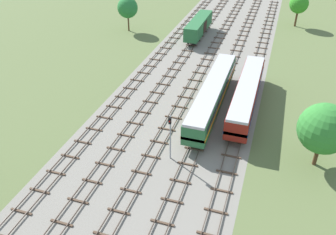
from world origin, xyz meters
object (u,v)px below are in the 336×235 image
at_px(passenger_coach_centre_nearest, 213,93).
at_px(diesel_railcar_centre_right_near, 247,93).
at_px(freight_boxcar_left_mid, 199,26).
at_px(signal_post_near, 170,133).

height_order(passenger_coach_centre_nearest, diesel_railcar_centre_right_near, same).
bearing_deg(freight_boxcar_left_mid, diesel_railcar_centre_right_near, -63.10).
xyz_separation_m(diesel_railcar_centre_right_near, freight_boxcar_left_mid, (-13.65, 26.91, -0.15)).
xyz_separation_m(passenger_coach_centre_nearest, diesel_railcar_centre_right_near, (4.55, 1.60, -0.02)).
bearing_deg(freight_boxcar_left_mid, signal_post_near, -80.54).
height_order(freight_boxcar_left_mid, signal_post_near, signal_post_near).
bearing_deg(passenger_coach_centre_nearest, diesel_railcar_centre_right_near, 19.32).
bearing_deg(signal_post_near, passenger_coach_centre_nearest, 79.64).
height_order(diesel_railcar_centre_right_near, freight_boxcar_left_mid, diesel_railcar_centre_right_near).
height_order(diesel_railcar_centre_right_near, signal_post_near, signal_post_near).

